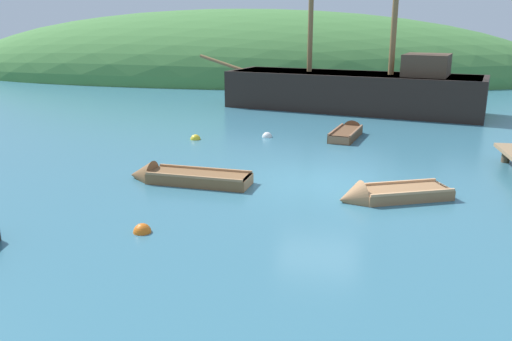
{
  "coord_description": "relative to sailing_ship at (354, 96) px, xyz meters",
  "views": [
    {
      "loc": [
        0.66,
        -15.06,
        4.62
      ],
      "look_at": [
        -1.92,
        -0.23,
        0.37
      ],
      "focal_mm": 36.52,
      "sensor_mm": 36.0,
      "label": 1
    }
  ],
  "objects": [
    {
      "name": "rowboat_center",
      "position": [
        0.78,
        -15.31,
        -0.72
      ],
      "size": [
        3.27,
        2.12,
        0.99
      ],
      "rotation": [
        0.0,
        0.0,
        3.53
      ],
      "color": "#9E7047",
      "rests_on": "ground"
    },
    {
      "name": "shore_hill",
      "position": [
        -10.19,
        18.16,
        -0.8
      ],
      "size": [
        55.07,
        20.92,
        11.83
      ],
      "primitive_type": "ellipsoid",
      "color": "#477F3D",
      "rests_on": "ground"
    },
    {
      "name": "rowboat_portside",
      "position": [
        -5.23,
        -14.7,
        -0.7
      ],
      "size": [
        3.9,
        1.39,
        0.98
      ],
      "rotation": [
        0.0,
        0.0,
        3.04
      ],
      "color": "brown",
      "rests_on": "ground"
    },
    {
      "name": "rowboat_near_dock",
      "position": [
        -0.26,
        -7.05,
        -0.7
      ],
      "size": [
        1.56,
        3.34,
        0.88
      ],
      "rotation": [
        0.0,
        0.0,
        1.36
      ],
      "color": "brown",
      "rests_on": "ground"
    },
    {
      "name": "buoy_yellow",
      "position": [
        -6.49,
        -8.81,
        -0.8
      ],
      "size": [
        0.42,
        0.42,
        0.42
      ],
      "primitive_type": "sphere",
      "color": "yellow",
      "rests_on": "ground"
    },
    {
      "name": "sailing_ship",
      "position": [
        0.0,
        0.0,
        0.0
      ],
      "size": [
        16.4,
        7.21,
        13.53
      ],
      "rotation": [
        0.0,
        0.0,
        2.89
      ],
      "color": "black",
      "rests_on": "ground"
    },
    {
      "name": "buoy_orange",
      "position": [
        -4.88,
        -18.66,
        -0.8
      ],
      "size": [
        0.42,
        0.42,
        0.42
      ],
      "primitive_type": "sphere",
      "color": "orange",
      "rests_on": "ground"
    },
    {
      "name": "buoy_white",
      "position": [
        -3.63,
        -7.83,
        -0.8
      ],
      "size": [
        0.43,
        0.43,
        0.43
      ],
      "primitive_type": "sphere",
      "color": "white",
      "rests_on": "ground"
    },
    {
      "name": "ground_plane",
      "position": [
        -1.06,
        -14.1,
        -0.8
      ],
      "size": [
        120.0,
        120.0,
        0.0
      ],
      "primitive_type": "plane",
      "color": "teal"
    }
  ]
}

